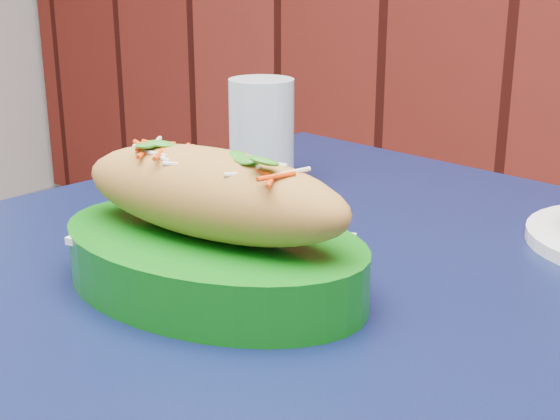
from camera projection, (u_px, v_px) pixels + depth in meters
The scene contains 3 objects.
cafe_table at pixel (323, 371), 0.68m from camera, with size 0.89×0.89×0.75m.
banh_mi_basket at pixel (212, 231), 0.62m from camera, with size 0.28×0.20×0.12m.
water_glass at pixel (262, 132), 0.91m from camera, with size 0.08×0.08×0.12m, color silver.
Camera 1 is at (0.41, 0.92, 1.01)m, focal length 50.00 mm.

